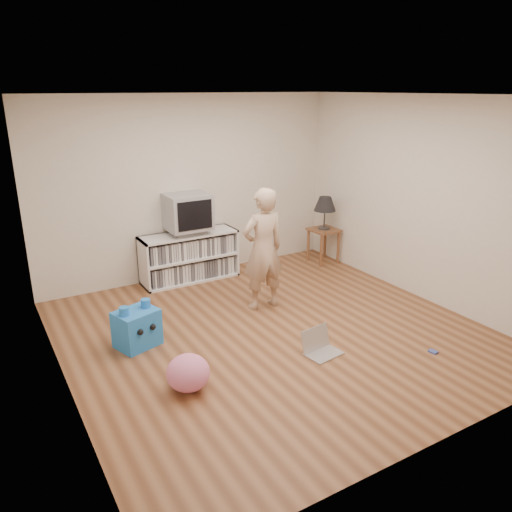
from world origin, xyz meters
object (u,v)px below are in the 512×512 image
object	(u,v)px
dvd_deck	(188,231)
person	(263,249)
media_unit	(189,256)
crt_tv	(187,211)
laptop	(320,346)
plush_blue	(137,328)
table_lamp	(325,205)
side_table	(324,237)
plush_pink	(188,373)

from	to	relation	value
dvd_deck	person	xyz separation A→B (m)	(0.41, -1.36, 0.04)
media_unit	crt_tv	distance (m)	0.67
laptop	plush_blue	bearing A→B (deg)	137.36
table_lamp	laptop	distance (m)	3.05
laptop	side_table	bearing A→B (deg)	43.86
laptop	plush_blue	xyz separation A→B (m)	(-1.61, 1.12, 0.14)
crt_tv	side_table	bearing A→B (deg)	-9.70
side_table	laptop	world-z (taller)	side_table
dvd_deck	table_lamp	distance (m)	2.19
media_unit	side_table	distance (m)	2.18
plush_blue	dvd_deck	bearing A→B (deg)	32.48
side_table	person	bearing A→B (deg)	-150.20
media_unit	laptop	world-z (taller)	media_unit
side_table	plush_blue	distance (m)	3.62
laptop	plush_pink	bearing A→B (deg)	169.34
table_lamp	person	xyz separation A→B (m)	(-1.73, -0.99, -0.17)
table_lamp	laptop	world-z (taller)	table_lamp
side_table	crt_tv	bearing A→B (deg)	170.30
table_lamp	plush_blue	bearing A→B (deg)	-161.20
table_lamp	person	bearing A→B (deg)	-150.20
crt_tv	plush_pink	world-z (taller)	crt_tv
crt_tv	table_lamp	world-z (taller)	crt_tv
laptop	plush_blue	world-z (taller)	plush_blue
side_table	plush_blue	bearing A→B (deg)	-161.20
side_table	person	distance (m)	2.03
table_lamp	plush_blue	world-z (taller)	table_lamp
table_lamp	dvd_deck	bearing A→B (deg)	170.21
dvd_deck	crt_tv	xyz separation A→B (m)	(0.00, -0.00, 0.29)
dvd_deck	table_lamp	world-z (taller)	table_lamp
crt_tv	person	size ratio (longest dim) A/B	0.39
dvd_deck	laptop	size ratio (longest dim) A/B	1.10
media_unit	dvd_deck	world-z (taller)	dvd_deck
side_table	table_lamp	distance (m)	0.53
media_unit	crt_tv	bearing A→B (deg)	-90.00
side_table	table_lamp	size ratio (longest dim) A/B	1.07
crt_tv	person	xyz separation A→B (m)	(0.41, -1.36, -0.25)
person	laptop	size ratio (longest dim) A/B	3.76
crt_tv	laptop	world-z (taller)	crt_tv
laptop	plush_pink	distance (m)	1.47
media_unit	plush_blue	size ratio (longest dim) A/B	2.71
plush_pink	dvd_deck	bearing A→B (deg)	66.30
table_lamp	media_unit	bearing A→B (deg)	169.80
person	dvd_deck	bearing A→B (deg)	-72.32
media_unit	plush_pink	xyz separation A→B (m)	(-1.13, -2.60, -0.18)
side_table	person	size ratio (longest dim) A/B	0.36
side_table	plush_pink	size ratio (longest dim) A/B	1.36
dvd_deck	laptop	xyz separation A→B (m)	(0.33, -2.66, -0.66)
side_table	plush_blue	xyz separation A→B (m)	(-3.42, -1.17, -0.20)
side_table	laptop	xyz separation A→B (m)	(-1.81, -2.29, -0.35)
table_lamp	plush_pink	size ratio (longest dim) A/B	1.27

